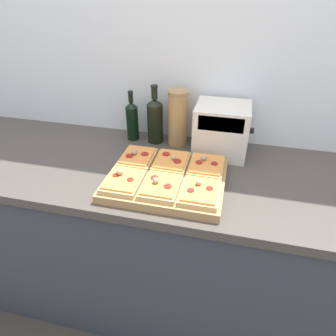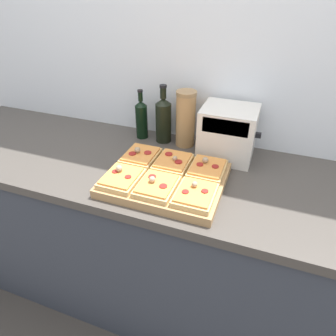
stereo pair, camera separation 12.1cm
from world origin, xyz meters
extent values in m
cube|color=silver|center=(0.00, 0.68, 1.25)|extent=(6.00, 0.06, 2.50)
cube|color=#333842|center=(0.00, 0.32, 0.44)|extent=(2.60, 0.64, 0.87)
cube|color=#423D38|center=(0.00, 0.32, 0.89)|extent=(2.63, 0.67, 0.04)
cube|color=#A37A4C|center=(-0.02, 0.21, 0.93)|extent=(0.46, 0.38, 0.04)
cube|color=tan|center=(-0.17, 0.30, 0.96)|extent=(0.14, 0.17, 0.02)
cube|color=#D6843D|center=(-0.17, 0.30, 0.97)|extent=(0.13, 0.15, 0.01)
cylinder|color=maroon|center=(-0.20, 0.28, 0.98)|extent=(0.03, 0.03, 0.00)
cylinder|color=maroon|center=(-0.14, 0.31, 0.98)|extent=(0.03, 0.03, 0.00)
sphere|color=tan|center=(-0.18, 0.30, 0.99)|extent=(0.03, 0.03, 0.03)
cube|color=tan|center=(-0.02, 0.30, 0.96)|extent=(0.14, 0.17, 0.02)
cube|color=#D6843D|center=(-0.02, 0.30, 0.97)|extent=(0.13, 0.15, 0.01)
cylinder|color=maroon|center=(-0.05, 0.33, 0.98)|extent=(0.03, 0.03, 0.00)
cylinder|color=maroon|center=(0.01, 0.29, 0.98)|extent=(0.03, 0.03, 0.00)
sphere|color=tan|center=(-0.01, 0.30, 0.99)|extent=(0.02, 0.02, 0.02)
cube|color=tan|center=(0.13, 0.30, 0.96)|extent=(0.14, 0.17, 0.02)
cube|color=#D6843D|center=(0.13, 0.30, 0.97)|extent=(0.13, 0.15, 0.01)
cylinder|color=maroon|center=(0.10, 0.30, 0.98)|extent=(0.03, 0.03, 0.00)
cylinder|color=maroon|center=(0.16, 0.31, 0.98)|extent=(0.03, 0.03, 0.00)
sphere|color=tan|center=(0.11, 0.32, 0.99)|extent=(0.02, 0.02, 0.02)
cube|color=tan|center=(-0.17, 0.12, 0.96)|extent=(0.14, 0.17, 0.02)
cube|color=#D6843D|center=(-0.17, 0.12, 0.97)|extent=(0.13, 0.15, 0.01)
cylinder|color=maroon|center=(-0.20, 0.13, 0.98)|extent=(0.02, 0.02, 0.00)
cylinder|color=maroon|center=(-0.14, 0.12, 0.98)|extent=(0.02, 0.02, 0.00)
sphere|color=tan|center=(-0.19, 0.14, 0.99)|extent=(0.03, 0.03, 0.03)
cube|color=tan|center=(-0.02, 0.12, 0.96)|extent=(0.14, 0.17, 0.02)
cube|color=#D6843D|center=(-0.02, 0.12, 0.97)|extent=(0.13, 0.15, 0.01)
cylinder|color=maroon|center=(-0.05, 0.15, 0.98)|extent=(0.03, 0.03, 0.00)
cylinder|color=maroon|center=(0.01, 0.11, 0.98)|extent=(0.03, 0.03, 0.00)
sphere|color=tan|center=(-0.04, 0.12, 0.99)|extent=(0.02, 0.02, 0.02)
cube|color=tan|center=(0.13, 0.12, 0.96)|extent=(0.14, 0.17, 0.02)
cube|color=#D6843D|center=(0.13, 0.12, 0.97)|extent=(0.13, 0.15, 0.01)
cylinder|color=maroon|center=(0.10, 0.11, 0.98)|extent=(0.03, 0.03, 0.00)
cylinder|color=maroon|center=(0.16, 0.13, 0.98)|extent=(0.03, 0.03, 0.00)
sphere|color=tan|center=(0.12, 0.15, 0.99)|extent=(0.02, 0.02, 0.02)
cylinder|color=black|center=(-0.28, 0.56, 1.00)|extent=(0.06, 0.06, 0.17)
cone|color=black|center=(-0.28, 0.56, 1.09)|extent=(0.06, 0.06, 0.03)
cylinder|color=black|center=(-0.28, 0.56, 1.13)|extent=(0.02, 0.02, 0.05)
cylinder|color=black|center=(-0.28, 0.56, 1.16)|extent=(0.03, 0.03, 0.01)
cylinder|color=black|center=(-0.16, 0.56, 1.01)|extent=(0.08, 0.08, 0.20)
cone|color=black|center=(-0.16, 0.56, 1.12)|extent=(0.08, 0.08, 0.03)
cylinder|color=black|center=(-0.16, 0.56, 1.16)|extent=(0.03, 0.03, 0.05)
cylinder|color=black|center=(-0.16, 0.56, 1.19)|extent=(0.03, 0.03, 0.01)
cylinder|color=#AD7F4C|center=(-0.05, 0.56, 1.04)|extent=(0.09, 0.09, 0.25)
cylinder|color=#937047|center=(-0.05, 0.56, 1.17)|extent=(0.10, 0.10, 0.02)
cube|color=beige|center=(0.16, 0.52, 1.03)|extent=(0.24, 0.21, 0.24)
cube|color=black|center=(0.16, 0.42, 1.10)|extent=(0.19, 0.01, 0.07)
cube|color=black|center=(0.30, 0.52, 1.04)|extent=(0.02, 0.02, 0.02)
camera|label=1|loc=(0.21, -0.74, 1.63)|focal=32.00mm
camera|label=2|loc=(0.33, -0.71, 1.63)|focal=32.00mm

